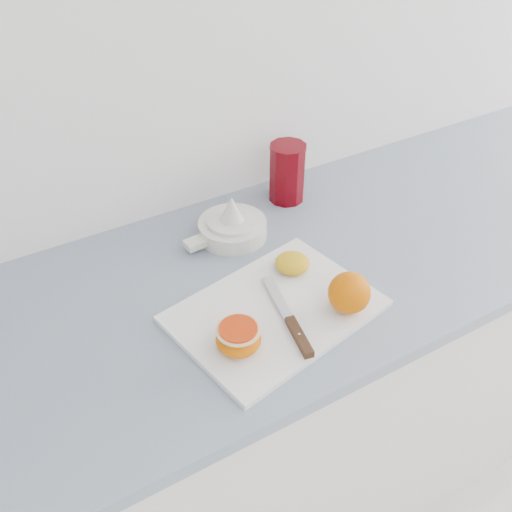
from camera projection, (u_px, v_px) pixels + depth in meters
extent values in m
cube|color=white|center=(296.00, 391.00, 1.50)|extent=(2.52, 0.60, 0.86)
cube|color=#7F8EA9|center=(305.00, 261.00, 1.22)|extent=(2.58, 0.64, 0.03)
cube|color=white|center=(275.00, 311.00, 1.08)|extent=(0.41, 0.33, 0.01)
sphere|color=#E76400|center=(349.00, 293.00, 1.05)|extent=(0.08, 0.08, 0.08)
ellipsoid|color=#E76400|center=(238.00, 339.00, 0.98)|extent=(0.08, 0.08, 0.04)
cylinder|color=#FDD290|center=(238.00, 330.00, 0.97)|extent=(0.08, 0.08, 0.00)
cylinder|color=#D53E0A|center=(238.00, 329.00, 0.97)|extent=(0.07, 0.07, 0.00)
ellipsoid|color=gold|center=(292.00, 263.00, 1.15)|extent=(0.07, 0.07, 0.03)
cylinder|color=yellow|center=(292.00, 259.00, 1.15)|extent=(0.05, 0.05, 0.00)
cube|color=#422717|center=(299.00, 337.00, 1.01)|extent=(0.04, 0.10, 0.01)
cube|color=#B7B7BC|center=(277.00, 297.00, 1.09)|extent=(0.04, 0.12, 0.00)
cylinder|color=#B7B7BC|center=(299.00, 337.00, 1.01)|extent=(0.01, 0.01, 0.01)
cylinder|color=white|center=(233.00, 229.00, 1.26)|extent=(0.15, 0.15, 0.04)
cylinder|color=white|center=(232.00, 221.00, 1.24)|extent=(0.11, 0.11, 0.01)
cone|color=white|center=(232.00, 208.00, 1.22)|extent=(0.05, 0.05, 0.06)
cube|color=white|center=(196.00, 243.00, 1.22)|extent=(0.05, 0.04, 0.02)
ellipsoid|color=orange|center=(239.00, 218.00, 1.24)|extent=(0.01, 0.01, 0.00)
ellipsoid|color=orange|center=(224.00, 218.00, 1.24)|extent=(0.01, 0.01, 0.00)
ellipsoid|color=orange|center=(235.00, 222.00, 1.23)|extent=(0.01, 0.01, 0.00)
ellipsoid|color=orange|center=(238.00, 214.00, 1.25)|extent=(0.01, 0.01, 0.00)
cylinder|color=#63010A|center=(287.00, 173.00, 1.34)|extent=(0.09, 0.09, 0.14)
cylinder|color=#E96900|center=(286.00, 193.00, 1.38)|extent=(0.07, 0.07, 0.02)
cylinder|color=#63010A|center=(288.00, 146.00, 1.30)|extent=(0.09, 0.09, 0.00)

